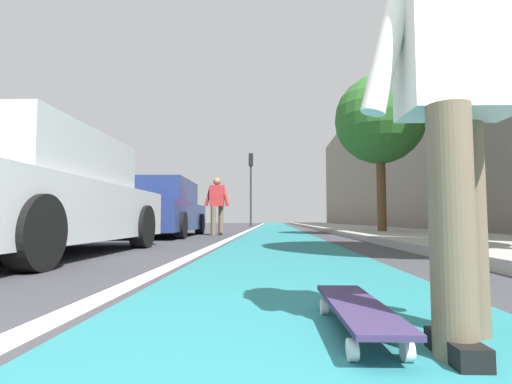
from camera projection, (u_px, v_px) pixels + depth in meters
name	position (u px, v px, depth m)	size (l,w,h in m)	color
ground_plane	(278.00, 236.00, 10.44)	(80.00, 80.00, 0.00)	#38383D
bike_lane_paint	(275.00, 227.00, 24.39)	(56.00, 1.93, 0.00)	#237075
lane_stripe_white	(254.00, 228.00, 20.45)	(52.00, 0.16, 0.01)	silver
sidewalk_curb	(346.00, 228.00, 18.28)	(52.00, 3.20, 0.12)	#9E9B93
building_facade	(384.00, 155.00, 22.42)	(40.00, 1.20, 8.25)	gray
skateboard	(357.00, 309.00, 1.52)	(0.84, 0.21, 0.11)	white
skater_person	(458.00, 83.00, 1.42)	(0.46, 0.72, 1.64)	brown
parked_car_near	(31.00, 196.00, 4.71)	(4.49, 2.03, 1.49)	#B7B7BC
parked_car_mid	(159.00, 210.00, 10.26)	(4.65, 2.04, 1.47)	navy
traffic_light	(251.00, 176.00, 24.79)	(0.33, 0.28, 4.65)	#2D2D2D
street_tree_mid	(380.00, 120.00, 11.06)	(2.52, 2.52, 4.54)	brown
pedestrian_distant	(217.00, 202.00, 11.00)	(0.46, 0.71, 1.63)	brown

